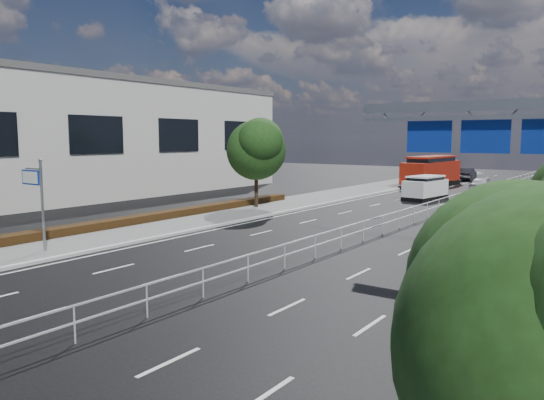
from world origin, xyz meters
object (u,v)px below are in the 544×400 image
Objects in this scene: near_car_silver at (482,184)px; near_car_dark at (467,174)px; overhead_gantry at (504,129)px; parked_car_dark at (530,220)px; silver_minivan at (485,279)px; toilet_sign at (36,189)px; white_minivan at (425,188)px; red_bus at (432,171)px.

near_car_dark is at bearing -71.91° from near_car_silver.
overhead_gantry is 2.23× the size of parked_car_dark.
silver_minivan is (9.24, -37.09, 0.25)m from near_car_silver.
toilet_sign is 0.98× the size of near_car_silver.
white_minivan reaches higher than parked_car_dark.
near_car_silver is 0.96× the size of parked_car_dark.
overhead_gantry is at bearing -89.40° from parked_car_dark.
red_bus is at bearing 109.69° from silver_minivan.
silver_minivan is at bearing -80.51° from overhead_gantry.
silver_minivan reaches higher than parked_car_dark.
red_bus reaches higher than white_minivan.
toilet_sign is 31.86m from white_minivan.
toilet_sign reaches higher than parked_car_dark.
toilet_sign reaches higher than white_minivan.
red_bus is (3.45, 43.72, -1.22)m from toilet_sign.
near_car_dark is at bearing 104.76° from silver_minivan.
red_bus reaches higher than near_car_dark.
overhead_gantry is at bearing 98.40° from silver_minivan.
parked_car_dark is (10.20, -11.97, -0.34)m from white_minivan.
overhead_gantry is 2.17× the size of near_car_dark.
near_car_dark reaches higher than parked_car_dark.
silver_minivan is (15.40, -40.58, -0.72)m from red_bus.
red_bus reaches higher than parked_car_dark.
toilet_sign is 0.42× the size of overhead_gantry.
silver_minivan is 1.07× the size of parked_car_dark.
silver_minivan is at bearing 9.46° from toilet_sign.
overhead_gantry reaches higher than parked_car_dark.
red_bus is 2.26× the size of silver_minivan.
silver_minivan is at bearing 101.05° from near_car_dark.
overhead_gantry is 10.22m from parked_car_dark.
silver_minivan reaches higher than near_car_silver.
toilet_sign is at bearing -171.63° from silver_minivan.
silver_minivan is at bearing -66.45° from red_bus.
overhead_gantry is 0.92× the size of red_bus.
red_bus is 10.68m from near_car_dark.
toilet_sign is 43.87m from red_bus.
red_bus is at bearing 85.48° from toilet_sign.
parked_car_dark is at bearing 105.60° from near_car_dark.
red_bus reaches higher than silver_minivan.
silver_minivan is (14.53, -51.19, 0.22)m from near_car_dark.
silver_minivan is (1.16, -6.91, -4.60)m from overhead_gantry.
parked_car_dark is (13.14, -35.33, -0.11)m from near_car_dark.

